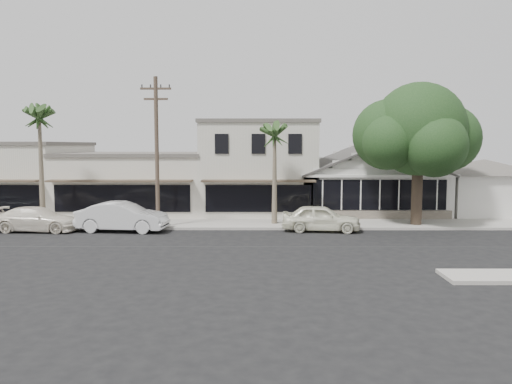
{
  "coord_description": "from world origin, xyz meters",
  "views": [
    {
      "loc": [
        -3.05,
        -24.27,
        5.03
      ],
      "look_at": [
        -3.15,
        6.0,
        2.16
      ],
      "focal_mm": 35.0,
      "sensor_mm": 36.0,
      "label": 1
    }
  ],
  "objects_px": {
    "car_0": "(321,218)",
    "shade_tree": "(416,132)",
    "car_1": "(122,217)",
    "utility_pole": "(157,149)",
    "car_3": "(37,219)"
  },
  "relations": [
    {
      "from": "car_3",
      "to": "shade_tree",
      "type": "bearing_deg",
      "value": -81.45
    },
    {
      "from": "utility_pole",
      "to": "car_3",
      "type": "bearing_deg",
      "value": -173.94
    },
    {
      "from": "utility_pole",
      "to": "car_1",
      "type": "bearing_deg",
      "value": -158.55
    },
    {
      "from": "utility_pole",
      "to": "car_1",
      "type": "xyz_separation_m",
      "value": [
        -1.92,
        -0.76,
        -3.93
      ]
    },
    {
      "from": "utility_pole",
      "to": "car_1",
      "type": "relative_size",
      "value": 1.72
    },
    {
      "from": "car_0",
      "to": "car_3",
      "type": "distance_m",
      "value": 16.57
    },
    {
      "from": "car_1",
      "to": "shade_tree",
      "type": "xyz_separation_m",
      "value": [
        17.58,
        1.99,
        4.94
      ]
    },
    {
      "from": "car_0",
      "to": "shade_tree",
      "type": "distance_m",
      "value": 8.05
    },
    {
      "from": "utility_pole",
      "to": "car_0",
      "type": "relative_size",
      "value": 1.98
    },
    {
      "from": "car_0",
      "to": "car_3",
      "type": "bearing_deg",
      "value": 96.21
    },
    {
      "from": "car_0",
      "to": "utility_pole",
      "type": "bearing_deg",
      "value": 92.08
    },
    {
      "from": "utility_pole",
      "to": "car_1",
      "type": "distance_m",
      "value": 4.44
    },
    {
      "from": "car_3",
      "to": "utility_pole",
      "type": "bearing_deg",
      "value": -80.37
    },
    {
      "from": "utility_pole",
      "to": "car_3",
      "type": "distance_m",
      "value": 8.07
    },
    {
      "from": "car_1",
      "to": "car_3",
      "type": "xyz_separation_m",
      "value": [
        -5.0,
        0.02,
        -0.15
      ]
    }
  ]
}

